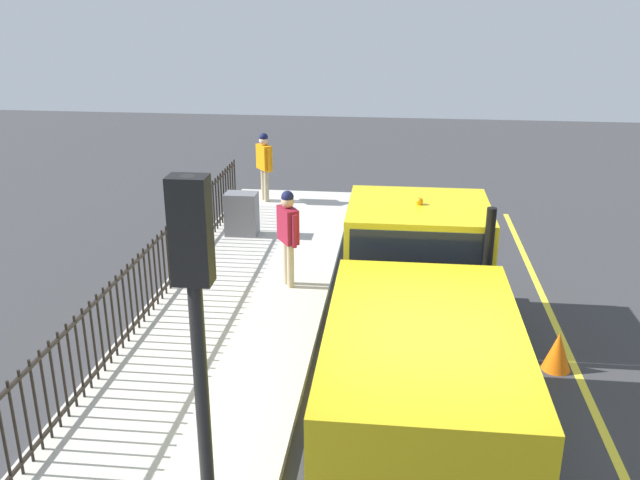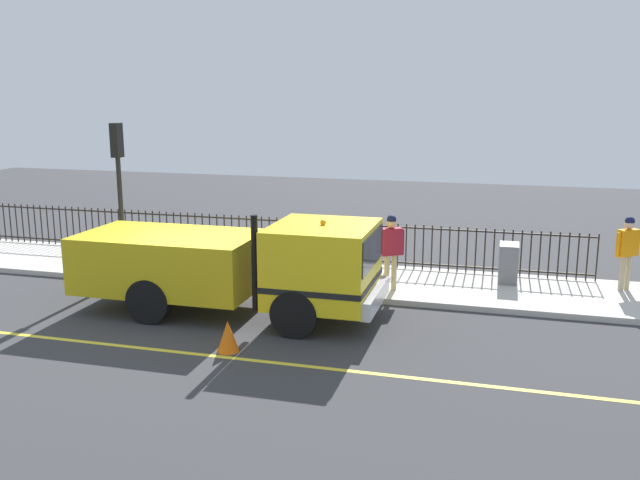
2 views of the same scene
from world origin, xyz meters
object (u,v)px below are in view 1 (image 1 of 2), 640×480
worker_standing (288,228)px  traffic_light_near (196,314)px  utility_cabinet (242,214)px  traffic_cone (558,351)px  pedestrian_distant (264,160)px  work_truck (419,301)px

worker_standing → traffic_light_near: 7.08m
utility_cabinet → traffic_cone: size_ratio=1.61×
pedestrian_distant → utility_cabinet: bearing=-36.8°
traffic_cone → work_truck: bearing=11.7°
worker_standing → utility_cabinet: bearing=177.0°
traffic_light_near → traffic_cone: (-3.96, -4.56, -2.59)m
work_truck → traffic_cone: bearing=11.4°
pedestrian_distant → traffic_cone: (-5.86, 7.68, -0.93)m
pedestrian_distant → utility_cabinet: 2.74m
work_truck → traffic_cone: (-2.07, -0.43, -0.90)m
pedestrian_distant → traffic_light_near: size_ratio=0.46×
utility_cabinet → traffic_cone: bearing=139.5°
pedestrian_distant → utility_cabinet: pedestrian_distant is taller
work_truck → worker_standing: work_truck is taller
pedestrian_distant → traffic_cone: size_ratio=2.98×
worker_standing → traffic_light_near: (-0.41, 6.87, 1.64)m
utility_cabinet → traffic_cone: 7.72m
pedestrian_distant → traffic_cone: bearing=0.7°
pedestrian_distant → utility_cabinet: size_ratio=1.85×
work_truck → utility_cabinet: 6.65m
worker_standing → traffic_light_near: traffic_light_near is taller
worker_standing → pedestrian_distant: (1.49, -5.37, -0.02)m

